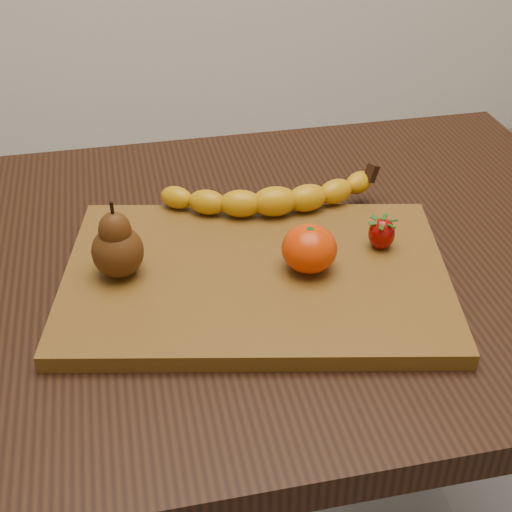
{
  "coord_description": "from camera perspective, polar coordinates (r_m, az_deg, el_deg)",
  "views": [
    {
      "loc": [
        -0.15,
        -0.72,
        1.27
      ],
      "look_at": [
        -0.01,
        -0.06,
        0.8
      ],
      "focal_mm": 50.0,
      "sensor_mm": 36.0,
      "label": 1
    }
  ],
  "objects": [
    {
      "name": "table",
      "position": [
        0.96,
        -0.33,
        -4.71
      ],
      "size": [
        1.0,
        0.7,
        0.76
      ],
      "color": "black",
      "rests_on": "ground"
    },
    {
      "name": "cutting_board",
      "position": [
        0.84,
        -0.0,
        -1.67
      ],
      "size": [
        0.5,
        0.38,
        0.02
      ],
      "primitive_type": "cube",
      "rotation": [
        0.0,
        0.0,
        -0.2
      ],
      "color": "brown",
      "rests_on": "table"
    },
    {
      "name": "banana",
      "position": [
        0.93,
        1.51,
        4.39
      ],
      "size": [
        0.25,
        0.08,
        0.04
      ],
      "primitive_type": null,
      "rotation": [
        0.0,
        0.0,
        -0.05
      ],
      "color": "#D29609",
      "rests_on": "cutting_board"
    },
    {
      "name": "pear",
      "position": [
        0.82,
        -11.13,
        1.33
      ],
      "size": [
        0.08,
        0.08,
        0.09
      ],
      "primitive_type": null,
      "rotation": [
        0.0,
        0.0,
        0.4
      ],
      "color": "#4D290C",
      "rests_on": "cutting_board"
    },
    {
      "name": "mandarin",
      "position": [
        0.83,
        4.29,
        0.59
      ],
      "size": [
        0.07,
        0.07,
        0.06
      ],
      "primitive_type": "ellipsoid",
      "rotation": [
        0.0,
        0.0,
        0.1
      ],
      "color": "red",
      "rests_on": "cutting_board"
    },
    {
      "name": "strawberry",
      "position": [
        0.88,
        10.03,
        1.87
      ],
      "size": [
        0.03,
        0.03,
        0.04
      ],
      "primitive_type": null,
      "rotation": [
        0.0,
        0.0,
        0.01
      ],
      "color": "#8F0703",
      "rests_on": "cutting_board"
    }
  ]
}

